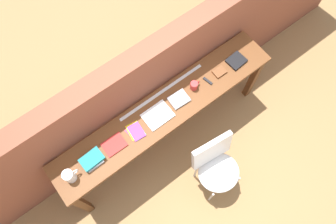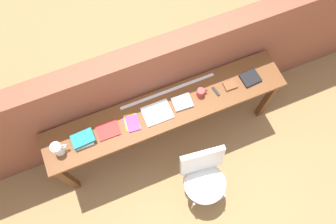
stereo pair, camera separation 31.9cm
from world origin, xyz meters
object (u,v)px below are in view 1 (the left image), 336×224
object	(u,v)px
pamphlet_pile_colourful	(136,131)
multitool_folded	(208,81)
mug	(194,85)
leather_journal_brown	(219,72)
magazine_cycling	(114,145)
book_stack_leftmost	(92,160)
chair_white_moulded	(216,165)
pitcher_white	(70,176)
book_repair_rightmost	(236,61)
book_open_centre	(158,115)

from	to	relation	value
pamphlet_pile_colourful	multitool_folded	xyz separation A→B (m)	(0.90, -0.01, 0.00)
mug	leather_journal_brown	bearing A→B (deg)	-4.61
magazine_cycling	pamphlet_pile_colourful	xyz separation A→B (m)	(0.24, -0.01, -0.00)
book_stack_leftmost	multitool_folded	xyz separation A→B (m)	(1.38, -0.01, -0.03)
pamphlet_pile_colourful	multitool_folded	world-z (taller)	multitool_folded
chair_white_moulded	leather_journal_brown	world-z (taller)	leather_journal_brown
leather_journal_brown	pamphlet_pile_colourful	bearing A→B (deg)	-178.74
chair_white_moulded	multitool_folded	world-z (taller)	multitool_folded
pitcher_white	leather_journal_brown	distance (m)	1.78
chair_white_moulded	leather_journal_brown	size ratio (longest dim) A/B	6.86
book_repair_rightmost	book_stack_leftmost	bearing A→B (deg)	175.80
multitool_folded	book_repair_rightmost	bearing A→B (deg)	-0.11
chair_white_moulded	book_repair_rightmost	world-z (taller)	book_repair_rightmost
chair_white_moulded	multitool_folded	xyz separation A→B (m)	(0.41, 0.68, 0.36)
pitcher_white	multitool_folded	size ratio (longest dim) A/B	1.67
book_open_centre	leather_journal_brown	xyz separation A→B (m)	(0.80, -0.00, 0.00)
chair_white_moulded	mug	world-z (taller)	mug
pamphlet_pile_colourful	mug	distance (m)	0.74
pitcher_white	book_open_centre	world-z (taller)	pitcher_white
pitcher_white	leather_journal_brown	world-z (taller)	pitcher_white
pamphlet_pile_colourful	multitool_folded	bearing A→B (deg)	-0.55
mug	book_repair_rightmost	xyz separation A→B (m)	(0.55, -0.03, -0.03)
pitcher_white	magazine_cycling	distance (m)	0.49
leather_journal_brown	book_repair_rightmost	xyz separation A→B (m)	(0.23, -0.01, 0.00)
pitcher_white	leather_journal_brown	bearing A→B (deg)	0.36
chair_white_moulded	pitcher_white	world-z (taller)	pitcher_white
magazine_cycling	book_open_centre	xyz separation A→B (m)	(0.50, -0.01, 0.00)
book_stack_leftmost	magazine_cycling	bearing A→B (deg)	1.14
pamphlet_pile_colourful	leather_journal_brown	bearing A→B (deg)	-0.11
magazine_cycling	mug	distance (m)	0.98
book_open_centre	leather_journal_brown	size ratio (longest dim) A/B	2.14
book_stack_leftmost	mug	xyz separation A→B (m)	(1.23, 0.02, 0.01)
mug	pamphlet_pile_colourful	bearing A→B (deg)	-178.17
pitcher_white	multitool_folded	xyz separation A→B (m)	(1.62, 0.00, -0.07)
chair_white_moulded	pamphlet_pile_colourful	size ratio (longest dim) A/B	4.47
magazine_cycling	multitool_folded	size ratio (longest dim) A/B	1.94
mug	magazine_cycling	bearing A→B (deg)	-179.24
pitcher_white	book_repair_rightmost	size ratio (longest dim) A/B	1.00
pamphlet_pile_colourful	book_repair_rightmost	distance (m)	1.29
multitool_folded	pamphlet_pile_colourful	bearing A→B (deg)	179.45
book_open_centre	book_repair_rightmost	world-z (taller)	book_repair_rightmost
pamphlet_pile_colourful	book_open_centre	distance (m)	0.26
leather_journal_brown	pitcher_white	bearing A→B (deg)	-178.28
book_open_centre	multitool_folded	world-z (taller)	same
mug	multitool_folded	xyz separation A→B (m)	(0.16, -0.03, -0.04)
multitool_folded	leather_journal_brown	bearing A→B (deg)	2.30
leather_journal_brown	mug	bearing A→B (deg)	176.76
chair_white_moulded	pitcher_white	bearing A→B (deg)	150.87
pamphlet_pile_colourful	mug	xyz separation A→B (m)	(0.74, 0.02, 0.04)
book_open_centre	mug	world-z (taller)	mug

